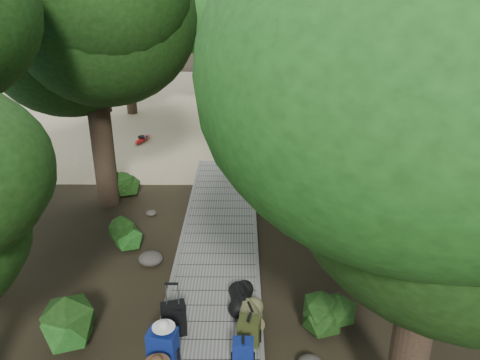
# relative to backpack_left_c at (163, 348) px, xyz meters

# --- Properties ---
(ground) EXTENTS (120.00, 120.00, 0.00)m
(ground) POSITION_rel_backpack_left_c_xyz_m (0.71, 3.21, -0.56)
(ground) COLOR #2E2617
(ground) RESTS_ON ground
(sand_beach) EXTENTS (40.00, 22.00, 0.02)m
(sand_beach) POSITION_rel_backpack_left_c_xyz_m (0.71, 19.21, -0.55)
(sand_beach) COLOR tan
(sand_beach) RESTS_ON ground
(boardwalk) EXTENTS (2.00, 12.00, 0.12)m
(boardwalk) POSITION_rel_backpack_left_c_xyz_m (0.71, 4.21, -0.50)
(boardwalk) COLOR gray
(boardwalk) RESTS_ON ground
(backpack_left_c) EXTENTS (0.53, 0.42, 0.88)m
(backpack_left_c) POSITION_rel_backpack_left_c_xyz_m (0.00, 0.00, 0.00)
(backpack_left_c) COLOR navy
(backpack_left_c) RESTS_ON boardwalk
(backpack_left_d) EXTENTS (0.35, 0.25, 0.53)m
(backpack_left_d) POSITION_rel_backpack_left_c_xyz_m (-0.01, 1.01, -0.17)
(backpack_left_d) COLOR navy
(backpack_left_d) RESTS_ON boardwalk
(backpack_right_c) EXTENTS (0.36, 0.26, 0.61)m
(backpack_right_c) POSITION_rel_backpack_left_c_xyz_m (1.33, 0.06, -0.13)
(backpack_right_c) COLOR navy
(backpack_right_c) RESTS_ON boardwalk
(backpack_right_d) EXTENTS (0.43, 0.35, 0.59)m
(backpack_right_d) POSITION_rel_backpack_left_c_xyz_m (1.45, 0.63, -0.14)
(backpack_right_d) COLOR #343D17
(backpack_right_d) RESTS_ON boardwalk
(duffel_right_khaki) EXTENTS (0.54, 0.69, 0.40)m
(duffel_right_khaki) POSITION_rel_backpack_left_c_xyz_m (1.47, 1.11, -0.24)
(duffel_right_khaki) COLOR brown
(duffel_right_khaki) RESTS_ON boardwalk
(duffel_right_black) EXTENTS (0.53, 0.71, 0.41)m
(duffel_right_black) POSITION_rel_backpack_left_c_xyz_m (1.30, 1.65, -0.23)
(duffel_right_black) COLOR black
(duffel_right_black) RESTS_ON boardwalk
(suitcase_on_boardwalk) EXTENTS (0.49, 0.36, 0.68)m
(suitcase_on_boardwalk) POSITION_rel_backpack_left_c_xyz_m (0.06, 0.85, -0.10)
(suitcase_on_boardwalk) COLOR black
(suitcase_on_boardwalk) RESTS_ON boardwalk
(lone_suitcase_on_sand) EXTENTS (0.42, 0.31, 0.60)m
(lone_suitcase_on_sand) POSITION_rel_backpack_left_c_xyz_m (1.04, 11.17, -0.24)
(lone_suitcase_on_sand) COLOR black
(lone_suitcase_on_sand) RESTS_ON sand_beach
(hat_brown) EXTENTS (0.41, 0.41, 0.12)m
(hat_brown) POSITION_rel_backpack_left_c_xyz_m (0.00, -0.53, 0.25)
(hat_brown) COLOR #51351E
(hat_brown) RESTS_ON backpack_left_b
(hat_white) EXTENTS (0.38, 0.38, 0.13)m
(hat_white) POSITION_rel_backpack_left_c_xyz_m (0.04, 0.00, 0.50)
(hat_white) COLOR silver
(hat_white) RESTS_ON backpack_left_c
(kayak) EXTENTS (1.22, 2.91, 0.28)m
(kayak) POSITION_rel_backpack_left_c_xyz_m (-2.93, 12.87, -0.40)
(kayak) COLOR red
(kayak) RESTS_ON sand_beach
(sun_lounger) EXTENTS (1.42, 2.14, 0.66)m
(sun_lounger) POSITION_rel_backpack_left_c_xyz_m (3.44, 12.96, -0.21)
(sun_lounger) COLOR silver
(sun_lounger) RESTS_ON sand_beach
(tree_right_a) EXTENTS (4.70, 4.70, 7.84)m
(tree_right_a) POSITION_rel_backpack_left_c_xyz_m (3.73, -0.84, 3.36)
(tree_right_a) COLOR black
(tree_right_a) RESTS_ON ground
(tree_right_c) EXTENTS (5.05, 5.05, 8.73)m
(tree_right_c) POSITION_rel_backpack_left_c_xyz_m (4.03, 5.29, 3.81)
(tree_right_c) COLOR black
(tree_right_c) RESTS_ON ground
(tree_right_d) EXTENTS (6.08, 6.08, 11.15)m
(tree_right_d) POSITION_rel_backpack_left_c_xyz_m (6.50, 7.65, 5.02)
(tree_right_d) COLOR black
(tree_right_d) RESTS_ON ground
(tree_right_e) EXTENTS (5.28, 5.28, 9.51)m
(tree_right_e) POSITION_rel_backpack_left_c_xyz_m (5.06, 10.07, 4.20)
(tree_right_e) COLOR black
(tree_right_e) RESTS_ON ground
(tree_right_f) EXTENTS (5.15, 5.15, 9.20)m
(tree_right_f) POSITION_rel_backpack_left_c_xyz_m (6.81, 13.00, 4.04)
(tree_right_f) COLOR black
(tree_right_f) RESTS_ON ground
(tree_left_c) EXTENTS (5.20, 5.20, 9.04)m
(tree_left_c) POSITION_rel_backpack_left_c_xyz_m (-2.73, 6.75, 3.96)
(tree_left_c) COLOR black
(tree_left_c) RESTS_ON ground
(tree_back_a) EXTENTS (4.90, 4.90, 8.48)m
(tree_back_a) POSITION_rel_backpack_left_c_xyz_m (-0.59, 18.33, 3.68)
(tree_back_a) COLOR black
(tree_back_a) RESTS_ON ground
(tree_back_b) EXTENTS (5.20, 5.20, 9.29)m
(tree_back_b) POSITION_rel_backpack_left_c_xyz_m (2.36, 19.41, 4.09)
(tree_back_b) COLOR black
(tree_back_b) RESTS_ON ground
(tree_back_c) EXTENTS (5.57, 5.57, 10.02)m
(tree_back_c) POSITION_rel_backpack_left_c_xyz_m (5.90, 19.12, 4.45)
(tree_back_c) COLOR black
(tree_back_c) RESTS_ON ground
(tree_back_d) EXTENTS (4.41, 4.41, 7.35)m
(tree_back_d) POSITION_rel_backpack_left_c_xyz_m (-4.39, 17.62, 3.12)
(tree_back_d) COLOR black
(tree_back_d) RESTS_ON ground
(palm_right_a) EXTENTS (4.01, 4.01, 6.84)m
(palm_right_a) POSITION_rel_backpack_left_c_xyz_m (3.40, 8.90, 2.86)
(palm_right_a) COLOR #113D13
(palm_right_a) RESTS_ON ground
(palm_right_b) EXTENTS (4.40, 4.40, 8.51)m
(palm_right_b) POSITION_rel_backpack_left_c_xyz_m (6.15, 14.78, 3.70)
(palm_right_b) COLOR #113D13
(palm_right_b) RESTS_ON ground
(palm_right_c) EXTENTS (4.13, 4.13, 6.57)m
(palm_right_c) POSITION_rel_backpack_left_c_xyz_m (3.29, 15.22, 2.73)
(palm_right_c) COLOR #113D13
(palm_right_c) RESTS_ON ground
(palm_left_a) EXTENTS (4.22, 4.22, 6.71)m
(palm_left_a) POSITION_rel_backpack_left_c_xyz_m (-3.57, 9.23, 2.80)
(palm_left_a) COLOR #113D13
(palm_left_a) RESTS_ON ground
(rock_left_b) EXTENTS (0.37, 0.34, 0.21)m
(rock_left_b) POSITION_rel_backpack_left_c_xyz_m (-1.76, 1.27, -0.45)
(rock_left_b) COLOR #4C473F
(rock_left_b) RESTS_ON ground
(rock_left_c) EXTENTS (0.58, 0.52, 0.32)m
(rock_left_c) POSITION_rel_backpack_left_c_xyz_m (-0.85, 3.40, -0.40)
(rock_left_c) COLOR #4C473F
(rock_left_c) RESTS_ON ground
(rock_left_d) EXTENTS (0.30, 0.27, 0.17)m
(rock_left_d) POSITION_rel_backpack_left_c_xyz_m (-1.31, 5.95, -0.47)
(rock_left_d) COLOR #4C473F
(rock_left_d) RESTS_ON ground
(rock_right_b) EXTENTS (0.49, 0.44, 0.27)m
(rock_right_b) POSITION_rel_backpack_left_c_xyz_m (2.96, 1.89, -0.42)
(rock_right_b) COLOR #4C473F
(rock_right_b) RESTS_ON ground
(rock_right_c) EXTENTS (0.30, 0.27, 0.17)m
(rock_right_c) POSITION_rel_backpack_left_c_xyz_m (2.74, 4.75, -0.47)
(rock_right_c) COLOR #4C473F
(rock_right_c) RESTS_ON ground
(rock_right_d) EXTENTS (0.48, 0.43, 0.27)m
(rock_right_d) POSITION_rel_backpack_left_c_xyz_m (3.33, 7.68, -0.42)
(rock_right_d) COLOR #4C473F
(rock_right_d) RESTS_ON ground
(shrub_left_a) EXTENTS (1.09, 1.09, 0.99)m
(shrub_left_a) POSITION_rel_backpack_left_c_xyz_m (-1.86, 0.50, -0.06)
(shrub_left_a) COLOR #1A4514
(shrub_left_a) RESTS_ON ground
(shrub_left_b) EXTENTS (0.84, 0.84, 0.75)m
(shrub_left_b) POSITION_rel_backpack_left_c_xyz_m (-1.50, 4.09, -0.18)
(shrub_left_b) COLOR #1A4514
(shrub_left_b) RESTS_ON ground
(shrub_left_c) EXTENTS (1.03, 1.03, 0.93)m
(shrub_left_c) POSITION_rel_backpack_left_c_xyz_m (-2.44, 7.25, -0.09)
(shrub_left_c) COLOR #1A4514
(shrub_left_c) RESTS_ON ground
(shrub_right_a) EXTENTS (0.96, 0.96, 0.86)m
(shrub_right_a) POSITION_rel_backpack_left_c_xyz_m (2.93, 1.13, -0.13)
(shrub_right_a) COLOR #1A4514
(shrub_right_a) RESTS_ON ground
(shrub_right_b) EXTENTS (1.45, 1.45, 1.31)m
(shrub_right_b) POSITION_rel_backpack_left_c_xyz_m (3.69, 5.09, 0.10)
(shrub_right_b) COLOR #1A4514
(shrub_right_b) RESTS_ON ground
(shrub_right_c) EXTENTS (0.95, 0.95, 0.86)m
(shrub_right_c) POSITION_rel_backpack_left_c_xyz_m (2.32, 8.38, -0.13)
(shrub_right_c) COLOR #1A4514
(shrub_right_c) RESTS_ON ground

